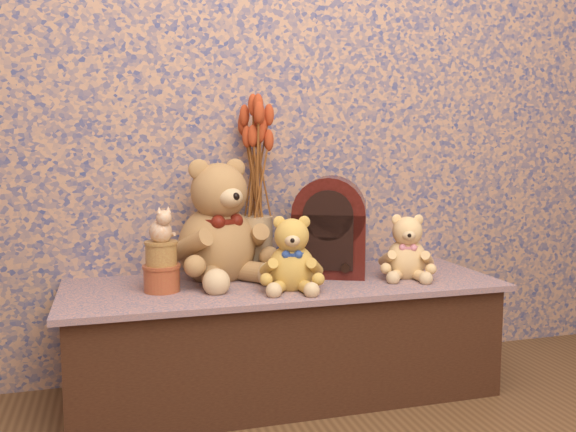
% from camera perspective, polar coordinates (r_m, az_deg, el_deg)
% --- Properties ---
extents(display_shelf, '(1.51, 0.55, 0.41)m').
position_cam_1_polar(display_shelf, '(2.20, -0.37, -11.35)').
color(display_shelf, '#384C74').
rests_on(display_shelf, ground).
extents(teddy_large, '(0.49, 0.53, 0.46)m').
position_cam_1_polar(teddy_large, '(2.18, -6.73, 0.09)').
color(teddy_large, olive).
rests_on(teddy_large, display_shelf).
extents(teddy_medium, '(0.27, 0.30, 0.27)m').
position_cam_1_polar(teddy_medium, '(2.02, 0.34, -3.19)').
color(teddy_medium, gold).
rests_on(teddy_medium, display_shelf).
extents(teddy_small, '(0.27, 0.29, 0.25)m').
position_cam_1_polar(teddy_small, '(2.24, 11.09, -2.56)').
color(teddy_small, tan).
rests_on(teddy_small, display_shelf).
extents(cathedral_radio, '(0.32, 0.28, 0.37)m').
position_cam_1_polar(cathedral_radio, '(2.25, 3.95, -0.93)').
color(cathedral_radio, '#3C100A').
rests_on(cathedral_radio, display_shelf).
extents(ceramic_vase, '(0.17, 0.17, 0.22)m').
position_cam_1_polar(ceramic_vase, '(2.27, -3.09, -2.76)').
color(ceramic_vase, tan).
rests_on(ceramic_vase, display_shelf).
extents(dried_stalks, '(0.25, 0.25, 0.45)m').
position_cam_1_polar(dried_stalks, '(2.24, -3.14, 5.67)').
color(dried_stalks, '#B63F1D').
rests_on(dried_stalks, ceramic_vase).
extents(biscuit_tin_lower, '(0.13, 0.13, 0.09)m').
position_cam_1_polar(biscuit_tin_lower, '(2.05, -11.76, -5.78)').
color(biscuit_tin_lower, '#B06B33').
rests_on(biscuit_tin_lower, display_shelf).
extents(biscuit_tin_upper, '(0.12, 0.12, 0.08)m').
position_cam_1_polar(biscuit_tin_upper, '(2.03, -11.82, -3.51)').
color(biscuit_tin_upper, tan).
rests_on(biscuit_tin_upper, biscuit_tin_lower).
extents(cat_figurine, '(0.11, 0.12, 0.12)m').
position_cam_1_polar(cat_figurine, '(2.02, -11.89, -0.71)').
color(cat_figurine, silver).
rests_on(cat_figurine, biscuit_tin_upper).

